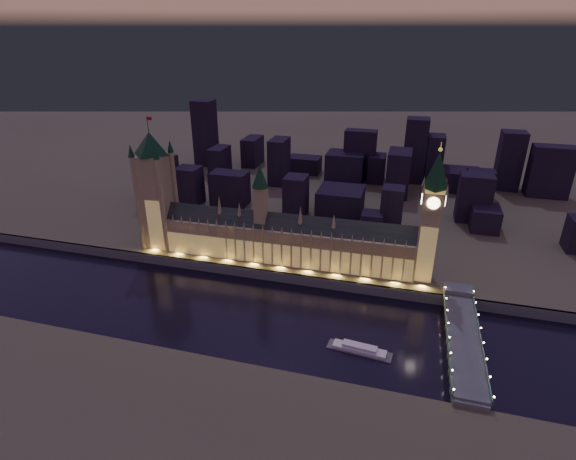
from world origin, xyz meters
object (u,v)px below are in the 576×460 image
(river_boat, at_px, (359,349))
(westminster_bridge, at_px, (462,338))
(elizabeth_tower, at_px, (432,207))
(palace_of_westminster, at_px, (284,239))
(victoria_tower, at_px, (155,185))

(river_boat, bearing_deg, westminster_bridge, 19.75)
(elizabeth_tower, height_order, river_boat, elizabeth_tower)
(elizabeth_tower, distance_m, river_boat, 113.57)
(palace_of_westminster, relative_size, elizabeth_tower, 1.96)
(victoria_tower, height_order, river_boat, victoria_tower)
(westminster_bridge, xyz_separation_m, river_boat, (-60.00, -21.54, -4.43))
(victoria_tower, relative_size, river_boat, 2.72)
(victoria_tower, bearing_deg, palace_of_westminster, -0.09)
(elizabeth_tower, bearing_deg, victoria_tower, -180.00)
(westminster_bridge, distance_m, river_boat, 63.90)
(westminster_bridge, relative_size, river_boat, 2.82)
(elizabeth_tower, height_order, westminster_bridge, elizabeth_tower)
(westminster_bridge, bearing_deg, elizabeth_tower, 110.27)
(victoria_tower, distance_m, elizabeth_tower, 218.03)
(palace_of_westminster, distance_m, victoria_tower, 115.62)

